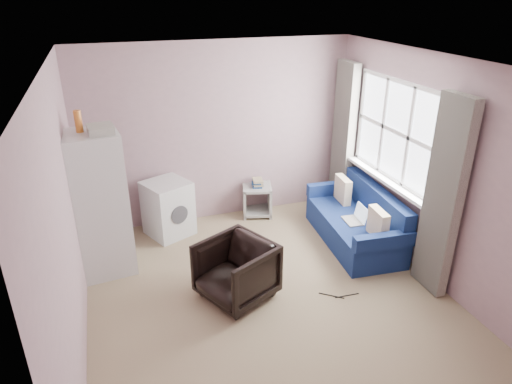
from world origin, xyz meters
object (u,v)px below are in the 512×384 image
(armchair, at_px, (236,268))
(side_table, at_px, (257,198))
(washing_machine, at_px, (168,207))
(sofa, at_px, (358,223))
(fridge, at_px, (100,203))

(armchair, distance_m, side_table, 2.00)
(washing_machine, height_order, sofa, washing_machine)
(side_table, xyz_separation_m, sofa, (1.01, -1.17, 0.01))
(armchair, xyz_separation_m, side_table, (0.84, 1.81, -0.10))
(fridge, bearing_deg, side_table, 13.33)
(armchair, relative_size, sofa, 0.42)
(fridge, height_order, washing_machine, fridge)
(armchair, bearing_deg, fridge, -154.43)
(washing_machine, bearing_deg, sofa, -47.83)
(armchair, distance_m, washing_machine, 1.71)
(side_table, bearing_deg, washing_machine, -172.83)
(armchair, xyz_separation_m, fridge, (-1.31, 1.02, 0.50))
(armchair, height_order, sofa, sofa)
(armchair, height_order, washing_machine, washing_machine)
(armchair, distance_m, sofa, 1.96)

